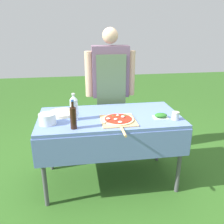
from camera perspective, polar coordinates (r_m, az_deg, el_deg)
The scene contains 10 objects.
ground_plane at distance 2.84m, azimuth -0.52°, elevation -15.85°, with size 12.00×12.00×0.00m, color #2D5B1E.
prep_table at distance 2.50m, azimuth -0.57°, elevation -2.74°, with size 1.48×0.77×0.79m.
person_cook at distance 2.99m, azimuth -0.42°, elevation 6.70°, with size 0.62×0.21×1.65m.
pizza_on_peel at distance 2.31m, azimuth 1.55°, elevation -1.99°, with size 0.34×0.53×0.05m.
oil_bottle at distance 2.15m, azimuth -9.31°, elevation -1.28°, with size 0.06×0.06×0.28m.
water_bottle at distance 2.35m, azimuth -9.14°, elevation 1.09°, with size 0.08×0.08×0.27m.
herb_container at distance 2.45m, azimuth 11.68°, elevation -0.85°, with size 0.16×0.12×0.05m.
mixing_tub at distance 2.32m, azimuth -15.27°, elevation -1.62°, with size 0.16×0.16×0.10m, color silver.
plate_stack at distance 2.55m, azimuth -11.88°, elevation -0.28°, with size 0.28×0.28×0.03m.
sauce_jar at distance 2.44m, azimuth 15.01°, elevation -1.00°, with size 0.07×0.07×0.08m.
Camera 1 is at (-0.33, -2.28, 1.67)m, focal length 38.00 mm.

